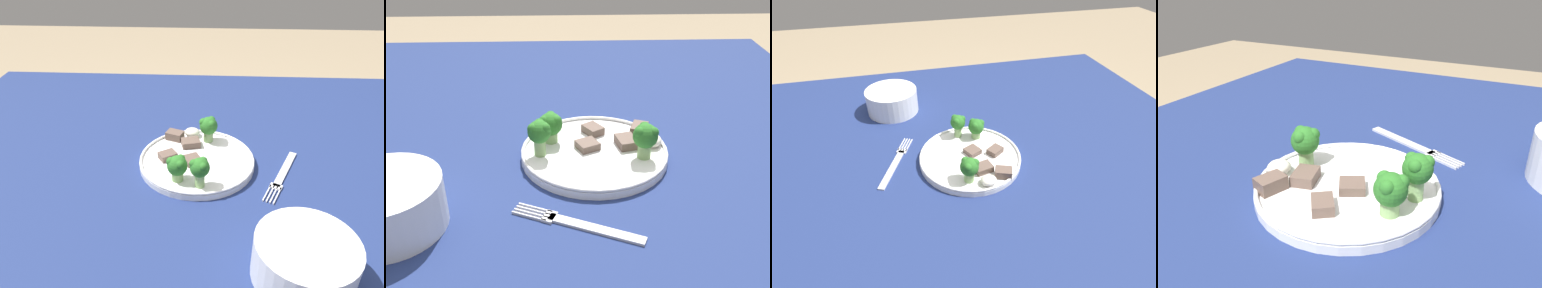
# 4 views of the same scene
# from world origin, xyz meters

# --- Properties ---
(table) EXTENTS (1.31, 1.09, 0.74)m
(table) POSITION_xyz_m (0.00, 0.00, 0.65)
(table) COLOR navy
(table) RESTS_ON ground_plane
(dinner_plate) EXTENTS (0.24, 0.24, 0.02)m
(dinner_plate) POSITION_xyz_m (-0.01, -0.02, 0.74)
(dinner_plate) COLOR white
(dinner_plate) RESTS_ON table
(fork) EXTENTS (0.09, 0.18, 0.00)m
(fork) POSITION_xyz_m (-0.18, 0.01, 0.74)
(fork) COLOR silver
(fork) RESTS_ON table
(broccoli_floret_near_rim_left) EXTENTS (0.04, 0.04, 0.06)m
(broccoli_floret_near_rim_left) POSITION_xyz_m (-0.03, -0.10, 0.79)
(broccoli_floret_near_rim_left) COLOR #7FA866
(broccoli_floret_near_rim_left) RESTS_ON dinner_plate
(broccoli_floret_center_left) EXTENTS (0.04, 0.04, 0.06)m
(broccoli_floret_center_left) POSITION_xyz_m (-0.02, 0.06, 0.79)
(broccoli_floret_center_left) COLOR #7FA866
(broccoli_floret_center_left) RESTS_ON dinner_plate
(broccoli_floret_back_left) EXTENTS (0.04, 0.04, 0.05)m
(broccoli_floret_back_left) POSITION_xyz_m (0.03, 0.05, 0.78)
(broccoli_floret_back_left) COLOR #7FA866
(broccoli_floret_back_left) RESTS_ON dinner_plate
(meat_slice_front_slice) EXTENTS (0.04, 0.04, 0.01)m
(meat_slice_front_slice) POSITION_xyz_m (0.05, -0.03, 0.75)
(meat_slice_front_slice) COLOR brown
(meat_slice_front_slice) RESTS_ON dinner_plate
(meat_slice_middle_slice) EXTENTS (0.04, 0.04, 0.01)m
(meat_slice_middle_slice) POSITION_xyz_m (-0.00, -0.01, 0.75)
(meat_slice_middle_slice) COLOR brown
(meat_slice_middle_slice) RESTS_ON dinner_plate
(meat_slice_rear_slice) EXTENTS (0.05, 0.04, 0.01)m
(meat_slice_rear_slice) POSITION_xyz_m (0.01, -0.08, 0.76)
(meat_slice_rear_slice) COLOR brown
(meat_slice_rear_slice) RESTS_ON dinner_plate
(meat_slice_edge_slice) EXTENTS (0.04, 0.04, 0.02)m
(meat_slice_edge_slice) POSITION_xyz_m (0.05, -0.11, 0.76)
(meat_slice_edge_slice) COLOR brown
(meat_slice_edge_slice) RESTS_ON dinner_plate
(sauce_dollop) EXTENTS (0.04, 0.03, 0.02)m
(sauce_dollop) POSITION_xyz_m (0.01, -0.12, 0.76)
(sauce_dollop) COLOR silver
(sauce_dollop) RESTS_ON dinner_plate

